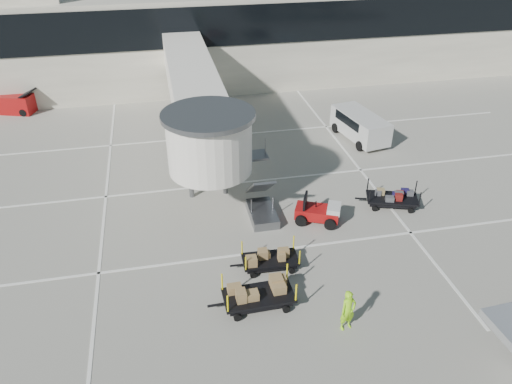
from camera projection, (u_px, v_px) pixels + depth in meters
ground at (313, 272)px, 23.70m from camera, size 140.00×140.00×0.00m
lane_markings at (259, 178)px, 31.37m from camera, size 40.00×30.00×0.02m
terminal at (217, 32)px, 46.50m from camera, size 64.00×12.11×15.20m
jet_bridge at (197, 101)px, 31.02m from camera, size 5.70×20.40×6.03m
baggage_tug at (318, 212)px, 27.06m from camera, size 2.65×2.29×1.57m
suitcase_cart at (392, 198)px, 28.40m from camera, size 3.56×2.22×1.37m
box_cart_near at (269, 260)px, 23.72m from camera, size 3.29×1.41×1.28m
box_cart_far at (260, 295)px, 21.55m from camera, size 3.78×1.60×1.48m
ground_worker at (348, 310)px, 20.23m from camera, size 0.79×0.62×1.92m
minivan at (359, 124)px, 35.80m from camera, size 2.94×5.28×1.89m
belt_loader at (11, 103)px, 40.22m from camera, size 4.32×2.70×1.95m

